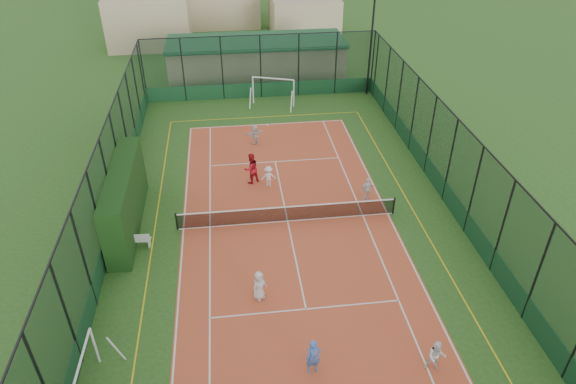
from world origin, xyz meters
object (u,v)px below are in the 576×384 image
object	(u,v)px
child_far_back	(255,135)
child_near_mid	(313,357)
floodlight_ne	(371,44)
child_near_right	(436,356)
clubhouse	(256,58)
child_far_left	(269,176)
white_bench	(134,239)
futsal_goal_far	(273,92)
coach	(251,168)
child_near_left	(259,286)
child_far_right	(367,189)
futsal_goal_near	(87,376)

from	to	relation	value
child_far_back	child_near_mid	bearing A→B (deg)	68.30
floodlight_ne	child_near_right	bearing A→B (deg)	-99.09
clubhouse	child_far_left	size ratio (longest dim) A/B	11.40
white_bench	futsal_goal_far	size ratio (longest dim) A/B	0.48
white_bench	coach	distance (m)	8.14
child_near_right	child_far_back	bearing A→B (deg)	123.60
white_bench	child_far_back	size ratio (longest dim) A/B	1.18
child_near_left	child_near_right	xyz separation A→B (m)	(6.27, -4.55, -0.02)
floodlight_ne	child_near_mid	distance (m)	27.79
white_bench	child_near_left	world-z (taller)	child_near_left
floodlight_ne	child_near_right	distance (m)	27.18
child_far_right	child_near_right	bearing A→B (deg)	77.27
floodlight_ne	futsal_goal_near	bearing A→B (deg)	-123.03
child_near_mid	child_near_right	distance (m)	4.59
white_bench	futsal_goal_near	distance (m)	8.37
floodlight_ne	child_near_right	world-z (taller)	floodlight_ne
futsal_goal_far	child_far_right	bearing A→B (deg)	-55.20
floodlight_ne	child_near_mid	xyz separation A→B (m)	(-8.83, -26.14, -3.33)
futsal_goal_far	coach	size ratio (longest dim) A/B	1.75
child_far_left	coach	world-z (taller)	coach
white_bench	child_far_right	bearing A→B (deg)	15.94
clubhouse	child_near_right	world-z (taller)	clubhouse
futsal_goal_far	child_near_mid	size ratio (longest dim) A/B	2.12
floodlight_ne	clubhouse	bearing A→B (deg)	147.88
clubhouse	child_far_right	bearing A→B (deg)	-77.18
child_near_mid	child_near_right	world-z (taller)	child_near_mid
child_near_right	child_far_back	distance (m)	19.80
futsal_goal_far	coach	distance (m)	11.44
child_near_left	child_near_right	world-z (taller)	child_near_left
child_near_mid	child_far_right	world-z (taller)	child_near_mid
child_far_left	child_far_back	world-z (taller)	child_far_back
futsal_goal_far	child_far_left	bearing A→B (deg)	-77.96
child_far_left	futsal_goal_far	bearing A→B (deg)	-95.10
child_near_left	child_near_mid	size ratio (longest dim) A/B	0.94
clubhouse	coach	bearing A→B (deg)	-95.27
child_near_left	child_far_back	distance (m)	14.52
coach	child_far_left	bearing A→B (deg)	118.89
child_near_right	child_far_back	world-z (taller)	child_near_right
child_far_left	coach	distance (m)	1.16
floodlight_ne	child_near_left	distance (m)	24.69
floodlight_ne	child_far_right	world-z (taller)	floodlight_ne
white_bench	child_near_left	distance (m)	7.30
clubhouse	coach	xyz separation A→B (m)	(-1.64, -17.84, -0.61)
futsal_goal_far	futsal_goal_near	bearing A→B (deg)	-91.07
futsal_goal_far	child_far_left	xyz separation A→B (m)	(-1.47, -11.74, -0.40)
child_far_right	coach	xyz separation A→B (m)	(-6.32, 2.71, 0.23)
floodlight_ne	white_bench	size ratio (longest dim) A/B	5.14
futsal_goal_near	child_far_right	xyz separation A→B (m)	(13.04, 10.93, -0.19)
child_near_right	coach	distance (m)	15.40
white_bench	child_near_left	bearing A→B (deg)	-32.22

